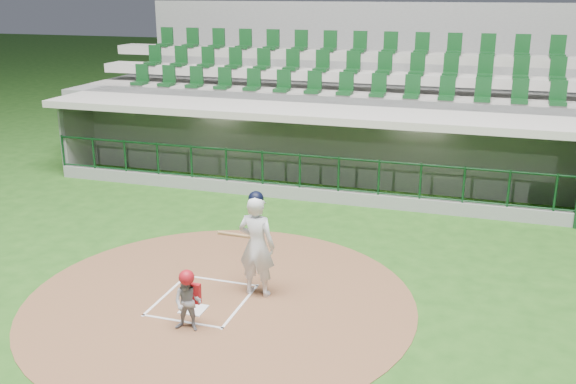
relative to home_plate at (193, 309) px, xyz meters
The scene contains 8 objects.
ground 0.70m from the home_plate, 90.00° to the left, with size 120.00×120.00×0.00m, color #204D16.
dirt_circle 0.58m from the home_plate, 59.04° to the left, with size 7.20×7.20×0.01m, color brown.
home_plate is the anchor object (origin of this frame).
batter_box_chalk 0.40m from the home_plate, 90.00° to the left, with size 1.55×1.80×0.01m.
dugout_structure 8.56m from the home_plate, 89.47° to the left, with size 16.40×3.70×3.00m.
seating_deck 11.69m from the home_plate, 90.00° to the left, with size 17.00×6.72×5.15m.
batter 1.63m from the home_plate, 47.84° to the left, with size 0.91×0.91×2.02m.
catcher 0.87m from the home_plate, 69.94° to the right, with size 0.52×0.43×1.09m.
Camera 1 is at (4.73, -10.00, 5.49)m, focal length 40.00 mm.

